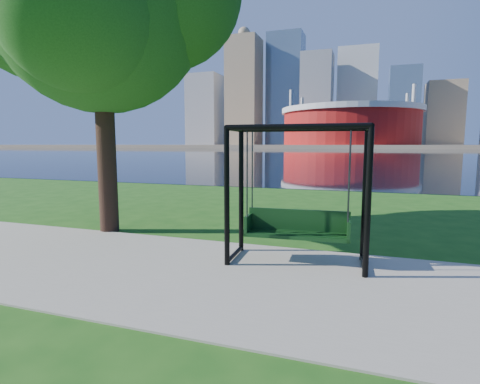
% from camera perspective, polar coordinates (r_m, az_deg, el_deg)
% --- Properties ---
extents(ground, '(900.00, 900.00, 0.00)m').
position_cam_1_polar(ground, '(6.65, 2.39, -11.81)').
color(ground, '#1E5114').
rests_on(ground, ground).
extents(path, '(120.00, 4.00, 0.03)m').
position_cam_1_polar(path, '(6.20, 1.03, -13.11)').
color(path, '#9E937F').
rests_on(path, ground).
extents(river, '(900.00, 180.00, 0.02)m').
position_cam_1_polar(river, '(108.07, 18.14, 5.74)').
color(river, black).
rests_on(river, ground).
extents(far_bank, '(900.00, 228.00, 2.00)m').
position_cam_1_polar(far_bank, '(312.04, 18.81, 6.64)').
color(far_bank, '#937F60').
rests_on(far_bank, ground).
extents(stadium, '(83.00, 83.00, 32.00)m').
position_cam_1_polar(stadium, '(241.62, 16.43, 9.81)').
color(stadium, maroon).
rests_on(stadium, far_bank).
extents(skyline, '(392.00, 66.00, 96.50)m').
position_cam_1_polar(skyline, '(327.22, 18.31, 12.80)').
color(skyline, gray).
rests_on(skyline, far_bank).
extents(swing, '(2.51, 1.21, 2.51)m').
position_cam_1_polar(swing, '(6.82, 8.76, -0.91)').
color(swing, black).
rests_on(swing, ground).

